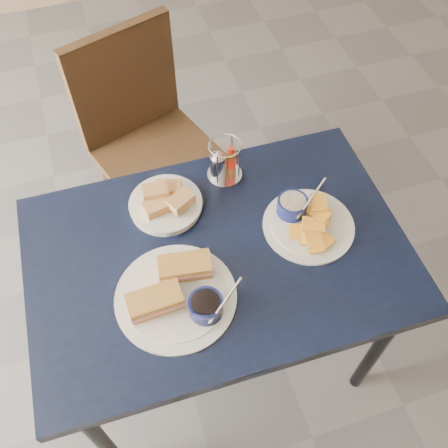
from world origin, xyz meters
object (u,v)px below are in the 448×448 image
object	(u,v)px
chair_far	(150,127)
bread_basket	(166,202)
plantain_plate	(304,219)
condiment_caddy	(223,163)
dining_table	(219,266)
sandwich_plate	(179,293)

from	to	relation	value
chair_far	bread_basket	bearing A→B (deg)	-95.78
plantain_plate	condiment_caddy	distance (m)	0.30
dining_table	chair_far	distance (m)	0.79
chair_far	sandwich_plate	size ratio (longest dim) A/B	2.82
dining_table	plantain_plate	bearing A→B (deg)	4.42
plantain_plate	condiment_caddy	xyz separation A→B (m)	(-0.17, 0.25, 0.04)
sandwich_plate	bread_basket	xyz separation A→B (m)	(0.04, 0.30, 0.00)
chair_far	plantain_plate	size ratio (longest dim) A/B	3.46
plantain_plate	dining_table	bearing A→B (deg)	-175.58
dining_table	condiment_caddy	size ratio (longest dim) A/B	7.95
plantain_plate	chair_far	bearing A→B (deg)	112.09
condiment_caddy	bread_basket	bearing A→B (deg)	-161.20
chair_far	sandwich_plate	distance (m)	0.92
sandwich_plate	plantain_plate	distance (m)	0.43
sandwich_plate	bread_basket	bearing A→B (deg)	82.19
sandwich_plate	bread_basket	world-z (taller)	sandwich_plate
sandwich_plate	chair_far	bearing A→B (deg)	83.53
plantain_plate	bread_basket	size ratio (longest dim) A/B	1.24
plantain_plate	bread_basket	bearing A→B (deg)	154.10
bread_basket	condiment_caddy	size ratio (longest dim) A/B	1.58
bread_basket	plantain_plate	bearing A→B (deg)	-25.90
chair_far	bread_basket	distance (m)	0.63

